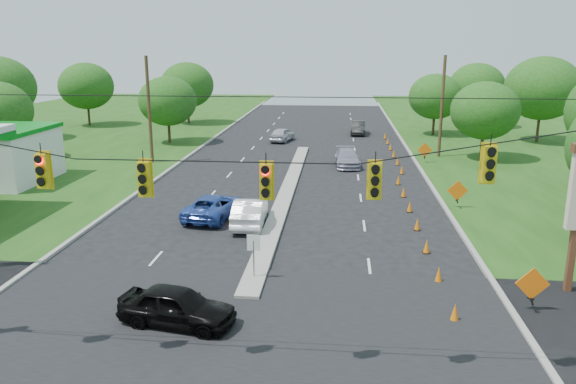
# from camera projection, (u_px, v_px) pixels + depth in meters

# --- Properties ---
(ground) EXTENTS (160.00, 160.00, 0.00)m
(ground) POSITION_uv_depth(u_px,v_px,m) (226.00, 354.00, 18.27)
(ground) COLOR black
(ground) RESTS_ON ground
(cross_street) EXTENTS (160.00, 14.00, 0.02)m
(cross_street) POSITION_uv_depth(u_px,v_px,m) (226.00, 354.00, 18.27)
(cross_street) COLOR black
(cross_street) RESTS_ON ground
(curb_left) EXTENTS (0.25, 110.00, 0.16)m
(curb_left) POSITION_uv_depth(u_px,v_px,m) (180.00, 163.00, 48.08)
(curb_left) COLOR gray
(curb_left) RESTS_ON ground
(curb_right) EXTENTS (0.25, 110.00, 0.16)m
(curb_right) POSITION_uv_depth(u_px,v_px,m) (419.00, 168.00, 46.28)
(curb_right) COLOR gray
(curb_right) RESTS_ON ground
(median) EXTENTS (1.00, 34.00, 0.18)m
(median) POSITION_uv_depth(u_px,v_px,m) (287.00, 192.00, 38.51)
(median) COLOR gray
(median) RESTS_ON ground
(median_sign) EXTENTS (0.55, 0.06, 2.05)m
(median_sign) POSITION_uv_depth(u_px,v_px,m) (254.00, 248.00, 23.68)
(median_sign) COLOR gray
(median_sign) RESTS_ON ground
(signal_span) EXTENTS (25.60, 0.32, 9.00)m
(signal_span) POSITION_uv_depth(u_px,v_px,m) (213.00, 217.00, 16.06)
(signal_span) COLOR #422D1C
(signal_span) RESTS_ON ground
(utility_pole_far_left) EXTENTS (0.28, 0.28, 9.00)m
(utility_pole_far_left) POSITION_uv_depth(u_px,v_px,m) (149.00, 110.00, 47.17)
(utility_pole_far_left) COLOR #422D1C
(utility_pole_far_left) RESTS_ON ground
(utility_pole_far_right) EXTENTS (0.28, 0.28, 9.00)m
(utility_pole_far_right) POSITION_uv_depth(u_px,v_px,m) (442.00, 107.00, 49.75)
(utility_pole_far_right) COLOR #422D1C
(utility_pole_far_right) RESTS_ON ground
(cone_0) EXTENTS (0.32, 0.32, 0.70)m
(cone_0) POSITION_uv_depth(u_px,v_px,m) (455.00, 312.00, 20.37)
(cone_0) COLOR orange
(cone_0) RESTS_ON ground
(cone_1) EXTENTS (0.32, 0.32, 0.70)m
(cone_1) POSITION_uv_depth(u_px,v_px,m) (439.00, 275.00, 23.75)
(cone_1) COLOR orange
(cone_1) RESTS_ON ground
(cone_2) EXTENTS (0.32, 0.32, 0.70)m
(cone_2) POSITION_uv_depth(u_px,v_px,m) (427.00, 246.00, 27.12)
(cone_2) COLOR orange
(cone_2) RESTS_ON ground
(cone_3) EXTENTS (0.32, 0.32, 0.70)m
(cone_3) POSITION_uv_depth(u_px,v_px,m) (417.00, 224.00, 30.49)
(cone_3) COLOR orange
(cone_3) RESTS_ON ground
(cone_4) EXTENTS (0.32, 0.32, 0.70)m
(cone_4) POSITION_uv_depth(u_px,v_px,m) (410.00, 206.00, 33.86)
(cone_4) COLOR orange
(cone_4) RESTS_ON ground
(cone_5) EXTENTS (0.32, 0.32, 0.70)m
(cone_5) POSITION_uv_depth(u_px,v_px,m) (404.00, 192.00, 37.24)
(cone_5) COLOR orange
(cone_5) RESTS_ON ground
(cone_6) EXTENTS (0.32, 0.32, 0.70)m
(cone_6) POSITION_uv_depth(u_px,v_px,m) (398.00, 180.00, 40.61)
(cone_6) COLOR orange
(cone_6) RESTS_ON ground
(cone_7) EXTENTS (0.32, 0.32, 0.70)m
(cone_7) POSITION_uv_depth(u_px,v_px,m) (402.00, 170.00, 43.93)
(cone_7) COLOR orange
(cone_7) RESTS_ON ground
(cone_8) EXTENTS (0.32, 0.32, 0.70)m
(cone_8) POSITION_uv_depth(u_px,v_px,m) (398.00, 161.00, 47.30)
(cone_8) COLOR orange
(cone_8) RESTS_ON ground
(cone_9) EXTENTS (0.32, 0.32, 0.70)m
(cone_9) POSITION_uv_depth(u_px,v_px,m) (394.00, 153.00, 50.68)
(cone_9) COLOR orange
(cone_9) RESTS_ON ground
(cone_10) EXTENTS (0.32, 0.32, 0.70)m
(cone_10) POSITION_uv_depth(u_px,v_px,m) (391.00, 147.00, 54.05)
(cone_10) COLOR orange
(cone_10) RESTS_ON ground
(cone_11) EXTENTS (0.32, 0.32, 0.70)m
(cone_11) POSITION_uv_depth(u_px,v_px,m) (388.00, 141.00, 57.42)
(cone_11) COLOR orange
(cone_11) RESTS_ON ground
(cone_12) EXTENTS (0.32, 0.32, 0.70)m
(cone_12) POSITION_uv_depth(u_px,v_px,m) (385.00, 136.00, 60.80)
(cone_12) COLOR orange
(cone_12) RESTS_ON ground
(work_sign_0) EXTENTS (1.27, 0.58, 1.37)m
(work_sign_0) POSITION_uv_depth(u_px,v_px,m) (532.00, 285.00, 20.88)
(work_sign_0) COLOR black
(work_sign_0) RESTS_ON ground
(work_sign_1) EXTENTS (1.27, 0.58, 1.37)m
(work_sign_1) POSITION_uv_depth(u_px,v_px,m) (457.00, 192.00, 34.38)
(work_sign_1) COLOR black
(work_sign_1) RESTS_ON ground
(work_sign_2) EXTENTS (1.27, 0.58, 1.37)m
(work_sign_2) POSITION_uv_depth(u_px,v_px,m) (425.00, 151.00, 47.87)
(work_sign_2) COLOR black
(work_sign_2) RESTS_ON ground
(tree_4) EXTENTS (6.72, 6.72, 7.84)m
(tree_4) POSITION_uv_depth(u_px,v_px,m) (86.00, 86.00, 69.64)
(tree_4) COLOR black
(tree_4) RESTS_ON ground
(tree_5) EXTENTS (5.88, 5.88, 6.86)m
(tree_5) POSITION_uv_depth(u_px,v_px,m) (168.00, 101.00, 56.98)
(tree_5) COLOR black
(tree_5) RESTS_ON ground
(tree_6) EXTENTS (6.72, 6.72, 7.84)m
(tree_6) POSITION_uv_depth(u_px,v_px,m) (187.00, 85.00, 71.46)
(tree_6) COLOR black
(tree_6) RESTS_ON ground
(tree_9) EXTENTS (5.88, 5.88, 6.86)m
(tree_9) POSITION_uv_depth(u_px,v_px,m) (485.00, 111.00, 48.52)
(tree_9) COLOR black
(tree_9) RESTS_ON ground
(tree_10) EXTENTS (7.56, 7.56, 8.82)m
(tree_10) POSITION_uv_depth(u_px,v_px,m) (542.00, 88.00, 57.13)
(tree_10) COLOR black
(tree_10) RESTS_ON ground
(tree_11) EXTENTS (6.72, 6.72, 7.84)m
(tree_11) POSITION_uv_depth(u_px,v_px,m) (477.00, 87.00, 68.24)
(tree_11) COLOR black
(tree_11) RESTS_ON ground
(tree_12) EXTENTS (5.88, 5.88, 6.86)m
(tree_12) POSITION_uv_depth(u_px,v_px,m) (435.00, 97.00, 62.19)
(tree_12) COLOR black
(tree_12) RESTS_ON ground
(black_sedan) EXTENTS (4.49, 2.48, 1.44)m
(black_sedan) POSITION_uv_depth(u_px,v_px,m) (177.00, 307.00, 20.00)
(black_sedan) COLOR black
(black_sedan) RESTS_ON ground
(white_sedan) EXTENTS (1.81, 4.73, 1.54)m
(white_sedan) POSITION_uv_depth(u_px,v_px,m) (250.00, 212.00, 31.28)
(white_sedan) COLOR white
(white_sedan) RESTS_ON ground
(blue_pickup) EXTENTS (3.13, 5.36, 1.40)m
(blue_pickup) POSITION_uv_depth(u_px,v_px,m) (214.00, 206.00, 32.65)
(blue_pickup) COLOR #2A489F
(blue_pickup) RESTS_ON ground
(silver_car_far) EXTENTS (2.28, 4.94, 1.40)m
(silver_car_far) POSITION_uv_depth(u_px,v_px,m) (347.00, 158.00, 46.77)
(silver_car_far) COLOR #9390A7
(silver_car_far) RESTS_ON ground
(silver_car_oncoming) EXTENTS (2.66, 4.55, 1.46)m
(silver_car_oncoming) POSITION_uv_depth(u_px,v_px,m) (282.00, 134.00, 59.07)
(silver_car_oncoming) COLOR #B9B9C6
(silver_car_oncoming) RESTS_ON ground
(dark_car_receding) EXTENTS (1.71, 4.60, 1.50)m
(dark_car_receding) POSITION_uv_depth(u_px,v_px,m) (358.00, 128.00, 63.83)
(dark_car_receding) COLOR black
(dark_car_receding) RESTS_ON ground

